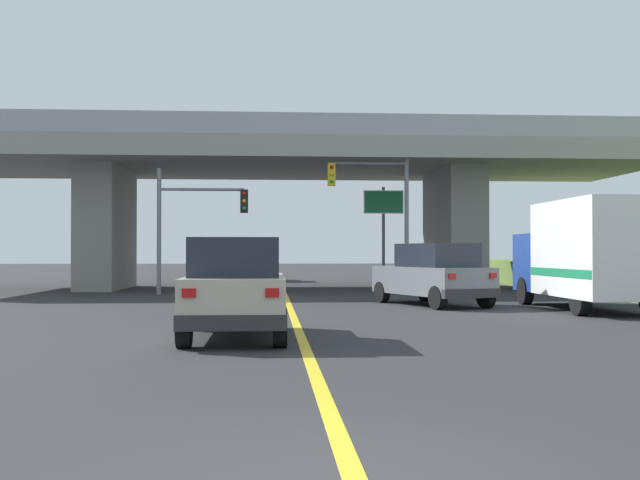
% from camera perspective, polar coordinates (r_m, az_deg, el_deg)
% --- Properties ---
extents(ground, '(160.00, 160.00, 0.00)m').
position_cam_1_polar(ground, '(37.35, -2.77, -3.57)').
color(ground, '#2B2B2D').
extents(overpass_bridge, '(35.00, 10.62, 7.55)m').
position_cam_1_polar(overpass_bridge, '(37.48, -2.76, 4.62)').
color(overpass_bridge, gray).
rests_on(overpass_bridge, ground).
extents(lane_divider_stripe, '(0.20, 28.32, 0.01)m').
position_cam_1_polar(lane_divider_stripe, '(20.08, -1.90, -5.86)').
color(lane_divider_stripe, yellow).
rests_on(lane_divider_stripe, ground).
extents(suv_lead, '(1.99, 4.45, 2.02)m').
position_cam_1_polar(suv_lead, '(15.75, -6.21, -3.54)').
color(suv_lead, '#B7B29E').
rests_on(suv_lead, ground).
extents(suv_crossing, '(3.43, 5.16, 2.02)m').
position_cam_1_polar(suv_crossing, '(25.56, 8.32, -2.51)').
color(suv_crossing, slate).
rests_on(suv_crossing, ground).
extents(box_truck, '(2.33, 6.73, 3.24)m').
position_cam_1_polar(box_truck, '(24.44, 19.07, -0.98)').
color(box_truck, navy).
rests_on(box_truck, ground).
extents(sedan_oncoming, '(1.95, 4.78, 2.02)m').
position_cam_1_polar(sedan_oncoming, '(46.84, -4.41, -1.78)').
color(sedan_oncoming, silver).
rests_on(sedan_oncoming, ground).
extents(traffic_signal_nearside, '(3.44, 0.36, 6.02)m').
position_cam_1_polar(traffic_signal_nearside, '(32.85, 4.49, 2.88)').
color(traffic_signal_nearside, slate).
rests_on(traffic_signal_nearside, ground).
extents(traffic_signal_farside, '(3.73, 0.36, 5.18)m').
position_cam_1_polar(traffic_signal_farside, '(32.31, -9.44, 1.78)').
color(traffic_signal_farside, slate).
rests_on(traffic_signal_farside, ground).
extents(highway_sign, '(1.85, 0.17, 4.75)m').
position_cam_1_polar(highway_sign, '(35.94, 4.70, 2.01)').
color(highway_sign, '#56595E').
rests_on(highway_sign, ground).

